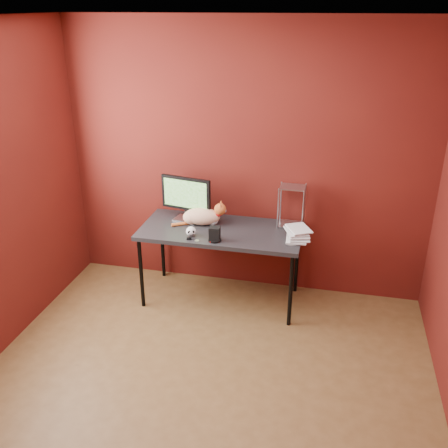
% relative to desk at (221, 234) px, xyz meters
% --- Properties ---
extents(room, '(3.52, 3.52, 2.61)m').
position_rel_desk_xyz_m(room, '(0.15, -1.37, 0.75)').
color(room, brown).
rests_on(room, ground).
extents(desk, '(1.50, 0.70, 0.75)m').
position_rel_desk_xyz_m(desk, '(0.00, 0.00, 0.00)').
color(desk, black).
rests_on(desk, ground).
extents(monitor, '(0.50, 0.20, 0.44)m').
position_rel_desk_xyz_m(monitor, '(-0.37, 0.13, 0.29)').
color(monitor, '#A1A1A6').
rests_on(monitor, desk).
extents(cat, '(0.50, 0.24, 0.24)m').
position_rel_desk_xyz_m(cat, '(-0.20, 0.07, 0.13)').
color(cat, '#CD692B').
rests_on(cat, desk).
extents(skull_mug, '(0.09, 0.10, 0.09)m').
position_rel_desk_xyz_m(skull_mug, '(-0.23, -0.21, 0.10)').
color(skull_mug, silver).
rests_on(skull_mug, desk).
extents(speaker, '(0.12, 0.12, 0.13)m').
position_rel_desk_xyz_m(speaker, '(0.00, -0.26, 0.11)').
color(speaker, black).
rests_on(speaker, desk).
extents(book_stack, '(0.27, 0.29, 1.19)m').
position_rel_desk_xyz_m(book_stack, '(0.63, -0.08, 0.64)').
color(book_stack, beige).
rests_on(book_stack, desk).
extents(wire_rack, '(0.24, 0.20, 0.39)m').
position_rel_desk_xyz_m(wire_rack, '(0.62, 0.23, 0.25)').
color(wire_rack, '#A1A1A6').
rests_on(wire_rack, desk).
extents(pocket_knife, '(0.08, 0.04, 0.02)m').
position_rel_desk_xyz_m(pocket_knife, '(0.01, -0.29, 0.06)').
color(pocket_knife, '#AA110D').
rests_on(pocket_knife, desk).
extents(black_gadget, '(0.05, 0.04, 0.02)m').
position_rel_desk_xyz_m(black_gadget, '(-0.23, -0.28, 0.06)').
color(black_gadget, black).
rests_on(black_gadget, desk).
extents(washer, '(0.04, 0.04, 0.00)m').
position_rel_desk_xyz_m(washer, '(-0.15, -0.29, 0.05)').
color(washer, '#A1A1A6').
rests_on(washer, desk).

